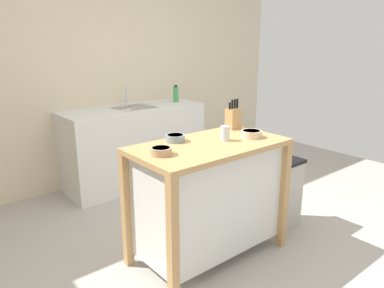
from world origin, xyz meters
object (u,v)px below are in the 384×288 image
object	(u,v)px
knife_block	(233,118)
bowl_ceramic_wide	(251,134)
trash_bin	(279,193)
bowl_stoneware_deep	(175,138)
sink_faucet	(126,96)
drinking_cup	(225,133)
bottle_spray_cleaner	(176,94)
kitchen_island	(209,195)
bowl_ceramic_small	(161,151)

from	to	relation	value
knife_block	bowl_ceramic_wide	distance (m)	0.31
bowl_ceramic_wide	trash_bin	bearing A→B (deg)	4.24
bowl_ceramic_wide	bowl_stoneware_deep	size ratio (longest dim) A/B	1.13
bowl_stoneware_deep	sink_faucet	bearing A→B (deg)	72.17
bowl_ceramic_wide	drinking_cup	bearing A→B (deg)	164.91
bowl_ceramic_wide	drinking_cup	xyz separation A→B (m)	(-0.22, 0.06, 0.03)
bowl_stoneware_deep	bottle_spray_cleaner	world-z (taller)	bottle_spray_cleaner
kitchen_island	drinking_cup	size ratio (longest dim) A/B	10.55
knife_block	bowl_stoneware_deep	size ratio (longest dim) A/B	1.75
knife_block	sink_faucet	distance (m)	1.63
bowl_stoneware_deep	sink_faucet	world-z (taller)	sink_faucet
kitchen_island	trash_bin	distance (m)	0.85
drinking_cup	kitchen_island	bearing A→B (deg)	173.12
sink_faucet	bottle_spray_cleaner	bearing A→B (deg)	-13.96
trash_bin	sink_faucet	size ratio (longest dim) A/B	2.86
kitchen_island	bowl_stoneware_deep	size ratio (longest dim) A/B	8.13
bowl_ceramic_wide	kitchen_island	bearing A→B (deg)	168.03
knife_block	drinking_cup	size ratio (longest dim) A/B	2.27
knife_block	bowl_stoneware_deep	xyz separation A→B (m)	(-0.62, -0.02, -0.06)
bowl_ceramic_wide	bottle_spray_cleaner	xyz separation A→B (m)	(0.60, 1.77, 0.05)
bowl_ceramic_wide	bottle_spray_cleaner	world-z (taller)	bottle_spray_cleaner
kitchen_island	trash_bin	xyz separation A→B (m)	(0.82, -0.04, -0.20)
sink_faucet	bowl_stoneware_deep	bearing A→B (deg)	-107.83
trash_bin	bottle_spray_cleaner	xyz separation A→B (m)	(0.15, 1.74, 0.68)
kitchen_island	bowl_ceramic_wide	xyz separation A→B (m)	(0.37, -0.08, 0.43)
bowl_ceramic_small	bottle_spray_cleaner	bearing A→B (deg)	50.47
bowl_stoneware_deep	drinking_cup	xyz separation A→B (m)	(0.30, -0.22, 0.03)
bowl_stoneware_deep	bottle_spray_cleaner	bearing A→B (deg)	52.87
bowl_ceramic_small	trash_bin	distance (m)	1.40
drinking_cup	trash_bin	world-z (taller)	drinking_cup
trash_bin	sink_faucet	distance (m)	2.06
kitchen_island	sink_faucet	size ratio (longest dim) A/B	5.29
bowl_ceramic_wide	bowl_stoneware_deep	bearing A→B (deg)	152.42
knife_block	bottle_spray_cleaner	distance (m)	1.56
bowl_ceramic_small	bottle_spray_cleaner	xyz separation A→B (m)	(1.40, 1.70, 0.05)
bowl_stoneware_deep	trash_bin	distance (m)	1.19
bowl_ceramic_small	sink_faucet	world-z (taller)	sink_faucet
kitchen_island	knife_block	distance (m)	0.71
bowl_stoneware_deep	bottle_spray_cleaner	xyz separation A→B (m)	(1.13, 1.50, 0.05)
bowl_ceramic_wide	bottle_spray_cleaner	bearing A→B (deg)	71.16
trash_bin	bottle_spray_cleaner	world-z (taller)	bottle_spray_cleaner
drinking_cup	bottle_spray_cleaner	xyz separation A→B (m)	(0.83, 1.71, 0.03)
bowl_ceramic_small	bottle_spray_cleaner	world-z (taller)	bottle_spray_cleaner
trash_bin	bowl_ceramic_wide	bearing A→B (deg)	-175.76
knife_block	bowl_ceramic_wide	size ratio (longest dim) A/B	1.55
kitchen_island	bowl_ceramic_wide	size ratio (longest dim) A/B	7.19
bottle_spray_cleaner	bowl_ceramic_small	bearing A→B (deg)	-129.53
bowl_stoneware_deep	bowl_ceramic_small	bearing A→B (deg)	-143.08
knife_block	drinking_cup	xyz separation A→B (m)	(-0.32, -0.23, -0.04)
kitchen_island	trash_bin	size ratio (longest dim) A/B	1.85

